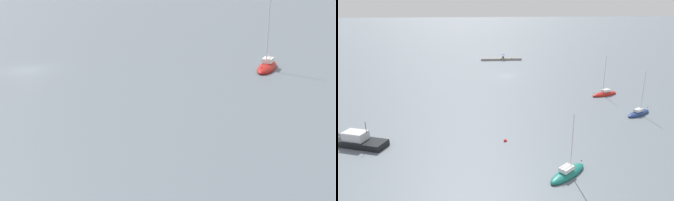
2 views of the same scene
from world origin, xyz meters
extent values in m
plane|color=slate|center=(0.00, 0.00, 0.00)|extent=(500.00, 500.00, 0.00)
ellipsoid|color=red|center=(-17.73, 17.76, 0.21)|extent=(6.06, 3.65, 1.00)
cube|color=silver|center=(-18.01, 17.66, 0.94)|extent=(1.89, 1.52, 0.46)
cylinder|color=silver|center=(-17.30, 17.93, 4.25)|extent=(0.10, 0.10, 7.07)
cylinder|color=silver|center=(-18.25, 17.56, 1.46)|extent=(1.94, 0.80, 0.08)
sphere|color=black|center=(-15.22, 18.72, 0.75)|extent=(0.13, 0.13, 0.13)
camera|label=1|loc=(22.83, 42.90, 10.88)|focal=48.66mm
camera|label=2|loc=(6.47, 74.12, 18.19)|focal=33.12mm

